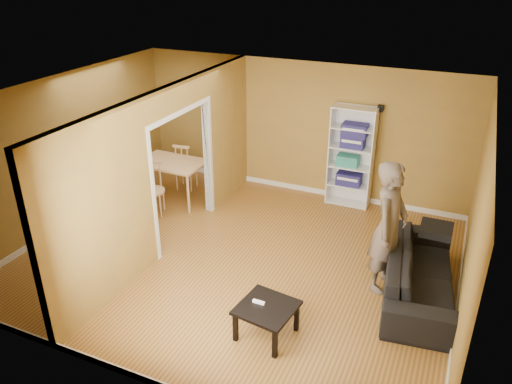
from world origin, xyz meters
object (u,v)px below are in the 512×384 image
at_px(bookshelf, 352,156).
at_px(chair_far, 186,165).
at_px(dining_table, 172,165).
at_px(person, 390,217).
at_px(chair_near, 153,189).
at_px(coffee_table, 267,311).
at_px(chair_left, 137,173).
at_px(sofa, 421,266).

xyz_separation_m(bookshelf, chair_far, (-3.19, -0.69, -0.46)).
height_order(bookshelf, dining_table, bookshelf).
height_order(person, chair_near, person).
bearing_deg(chair_near, coffee_table, -56.54).
bearing_deg(chair_near, bookshelf, 8.95).
xyz_separation_m(bookshelf, chair_near, (-3.16, -1.89, -0.47)).
bearing_deg(chair_left, coffee_table, 78.18).
bearing_deg(dining_table, chair_far, 92.81).
bearing_deg(chair_near, chair_far, 69.16).
distance_m(person, chair_far, 4.70).
height_order(person, bookshelf, person).
xyz_separation_m(dining_table, chair_near, (-0.00, -0.67, -0.22)).
distance_m(sofa, bookshelf, 2.95).
relative_size(sofa, chair_left, 2.60).
distance_m(coffee_table, chair_near, 3.85).
bearing_deg(chair_left, bookshelf, 131.63).
relative_size(sofa, chair_far, 2.37).
xyz_separation_m(sofa, person, (-0.49, -0.02, 0.68)).
distance_m(bookshelf, chair_far, 3.29).
height_order(person, chair_left, person).
distance_m(person, chair_left, 5.23).
xyz_separation_m(sofa, chair_left, (-5.56, 1.11, 0.00)).
bearing_deg(bookshelf, sofa, -56.14).
bearing_deg(person, bookshelf, 34.68).
bearing_deg(coffee_table, chair_near, 145.40).
height_order(coffee_table, chair_far, chair_far).
distance_m(bookshelf, dining_table, 3.40).
relative_size(sofa, bookshelf, 1.22).
bearing_deg(chair_near, person, -29.12).
distance_m(coffee_table, dining_table, 4.27).
bearing_deg(sofa, person, 85.47).
bearing_deg(chair_left, chair_far, 152.65).
height_order(dining_table, chair_near, chair_near).
bearing_deg(chair_near, sofa, -28.10).
xyz_separation_m(sofa, chair_far, (-4.80, 1.72, 0.05)).
relative_size(bookshelf, chair_left, 2.12).
height_order(person, dining_table, person).
relative_size(person, chair_far, 2.28).
xyz_separation_m(coffee_table, chair_left, (-3.94, 2.77, 0.07)).
bearing_deg(chair_far, chair_left, 30.90).
height_order(dining_table, chair_far, chair_far).
xyz_separation_m(chair_near, chair_far, (-0.02, 1.21, 0.01)).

